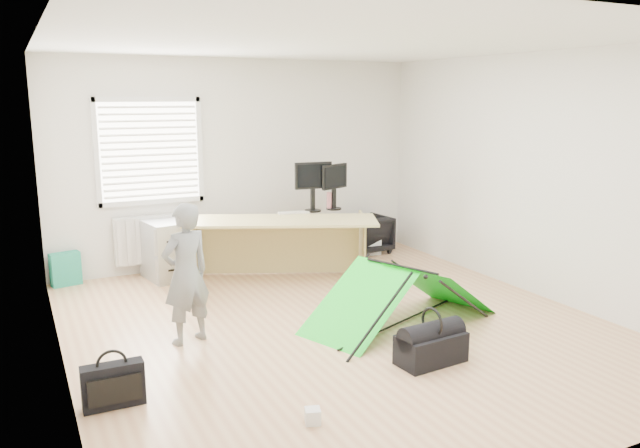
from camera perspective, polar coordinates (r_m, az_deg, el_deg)
name	(u,v)px	position (r m, az deg, el deg)	size (l,w,h in m)	color
ground	(338,325)	(6.23, 1.66, -9.26)	(5.50, 5.50, 0.00)	tan
back_wall	(241,163)	(8.39, -7.19, 5.59)	(5.00, 0.02, 2.70)	silver
window	(150,151)	(8.02, -15.30, 6.43)	(1.20, 0.06, 1.20)	silver
radiator	(155,239)	(8.15, -14.83, -1.31)	(1.00, 0.12, 0.60)	silver
desk	(282,251)	(7.54, -3.51, -2.47)	(2.27, 0.72, 0.77)	tan
filing_cabinet	(166,250)	(7.92, -13.88, -2.30)	(0.46, 0.62, 0.72)	#A9ABAE
monitor_left	(313,193)	(7.92, -0.67, 2.81)	(0.48, 0.11, 0.46)	black
monitor_right	(334,193)	(8.06, 1.27, 2.86)	(0.45, 0.10, 0.43)	black
keyboard	(294,213)	(7.83, -2.43, 1.04)	(0.39, 0.13, 0.02)	beige
thermos	(329,201)	(8.07, 0.84, 2.13)	(0.06, 0.06, 0.23)	#BA686B
office_chair	(367,234)	(9.00, 4.35, -0.93)	(0.57, 0.59, 0.54)	black
person	(186,274)	(5.76, -12.15, -4.48)	(0.47, 0.31, 1.30)	gray
kite	(401,295)	(6.23, 7.40, -6.48)	(1.90, 0.83, 0.59)	#14DA22
storage_crate	(362,245)	(8.94, 3.90, -1.94)	(0.45, 0.32, 0.25)	white
tote_bag	(65,269)	(8.03, -22.25, -3.83)	(0.34, 0.15, 0.40)	#209878
laptop_bag	(113,385)	(4.90, -18.38, -13.82)	(0.44, 0.13, 0.33)	black
white_box	(313,416)	(4.51, -0.67, -17.15)	(0.11, 0.11, 0.11)	silver
duffel_bag	(431,348)	(5.46, 10.11, -11.13)	(0.59, 0.30, 0.26)	black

